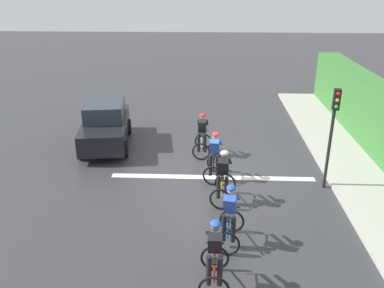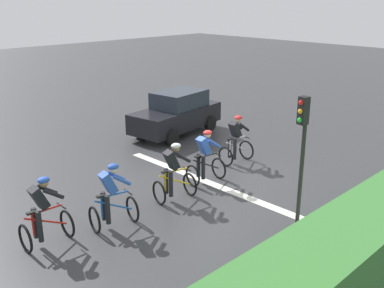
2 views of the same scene
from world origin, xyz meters
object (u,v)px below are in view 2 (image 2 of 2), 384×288
Objects in this scene: cyclist_trailing at (236,141)px; car_black at (177,113)px; cyclist_second at (111,198)px; cyclist_fourth at (205,158)px; cyclist_mid at (173,174)px; traffic_light_near_crossing at (302,144)px; cyclist_lead at (43,214)px.

car_black is (3.95, -0.92, 0.08)m from cyclist_trailing.
cyclist_fourth is (0.34, -3.64, 0.00)m from cyclist_second.
cyclist_fourth is (0.24, -1.51, 0.00)m from cyclist_mid.
cyclist_trailing is at bearing 166.91° from car_black.
cyclist_trailing is 0.50× the size of traffic_light_near_crossing.
cyclist_lead and cyclist_fourth have the same top height.
cyclist_fourth is 3.89m from traffic_light_near_crossing.
cyclist_second and cyclist_fourth have the same top height.
traffic_light_near_crossing is (-3.58, 0.52, 1.43)m from cyclist_fourth.
car_black reaches higher than cyclist_trailing.
traffic_light_near_crossing reaches higher than cyclist_trailing.
car_black is at bearing -13.09° from cyclist_trailing.
cyclist_mid is (-0.29, -3.70, 0.00)m from cyclist_lead.
cyclist_second is 0.50× the size of traffic_light_near_crossing.
cyclist_lead is 1.00× the size of cyclist_mid.
cyclist_second is 0.39× the size of car_black.
cyclist_second is at bearing 95.40° from cyclist_fourth.
traffic_light_near_crossing is (-3.63, -4.70, 1.43)m from cyclist_lead.
cyclist_trailing is (0.81, -5.62, 0.00)m from cyclist_second.
car_black is at bearing -33.28° from cyclist_fourth.
cyclist_mid is at bearing 16.57° from traffic_light_near_crossing.
cyclist_second is 4.72m from traffic_light_near_crossing.
cyclist_trailing is 4.06m from car_black.
traffic_light_near_crossing is (-3.34, -0.99, 1.43)m from cyclist_mid.
cyclist_lead is 0.39× the size of car_black.
traffic_light_near_crossing is (-8.00, 3.42, 1.35)m from car_black.
cyclist_mid is 1.00× the size of cyclist_fourth.
cyclist_trailing is 0.39× the size of car_black.
cyclist_second is 8.08m from car_black.
cyclist_lead is 1.00× the size of cyclist_trailing.
traffic_light_near_crossing is at bearing 171.77° from cyclist_fourth.
cyclist_lead is at bearing 118.29° from car_black.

